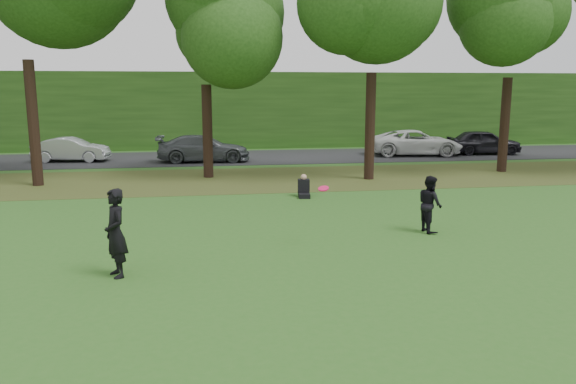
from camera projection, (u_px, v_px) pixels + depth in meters
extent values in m
plane|color=#2A5B1C|center=(358.00, 272.00, 12.28)|extent=(120.00, 120.00, 0.00)
cube|color=#453D18|center=(277.00, 179.00, 24.90)|extent=(60.00, 7.00, 0.01)
cube|color=black|center=(258.00, 157.00, 32.67)|extent=(70.00, 7.00, 0.02)
cube|color=#1E4313|center=(249.00, 110.00, 38.05)|extent=(70.00, 3.00, 5.00)
imported|color=black|center=(116.00, 233.00, 11.84)|extent=(0.71, 0.82, 1.90)
imported|color=black|center=(430.00, 204.00, 15.61)|extent=(0.66, 0.82, 1.59)
imported|color=#A2A5AA|center=(71.00, 149.00, 30.52)|extent=(4.11, 1.84, 1.31)
imported|color=#494D51|center=(204.00, 148.00, 30.47)|extent=(5.03, 2.17, 1.44)
imported|color=silver|center=(416.00, 143.00, 33.36)|extent=(5.66, 3.14, 1.50)
imported|color=black|center=(484.00, 142.00, 33.91)|extent=(4.48, 2.15, 1.48)
cylinder|color=#DE1250|center=(323.00, 188.00, 13.96)|extent=(0.32, 0.31, 0.14)
cube|color=black|center=(304.00, 195.00, 20.60)|extent=(0.45, 0.60, 0.16)
cube|color=black|center=(304.00, 187.00, 20.83)|extent=(0.45, 0.38, 0.56)
sphere|color=tan|center=(304.00, 177.00, 20.76)|extent=(0.22, 0.22, 0.22)
cylinder|color=black|center=(33.00, 124.00, 22.72)|extent=(0.44, 0.44, 5.08)
cylinder|color=black|center=(207.00, 132.00, 24.95)|extent=(0.44, 0.44, 4.12)
sphere|color=#1E4313|center=(205.00, 20.00, 24.07)|extent=(5.80, 5.80, 5.80)
cylinder|color=black|center=(370.00, 127.00, 24.41)|extent=(0.44, 0.44, 4.62)
cylinder|color=black|center=(505.00, 125.00, 26.66)|extent=(0.44, 0.44, 4.45)
sphere|color=#1E4313|center=(513.00, 11.00, 25.71)|extent=(6.20, 6.20, 6.20)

